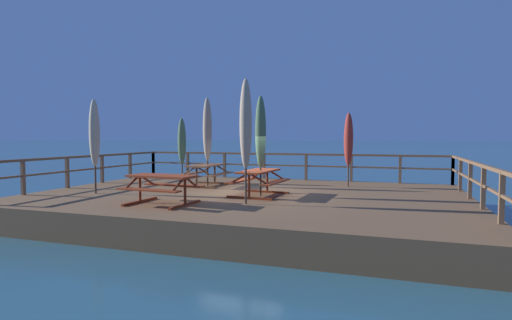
% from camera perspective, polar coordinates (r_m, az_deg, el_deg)
% --- Properties ---
extents(ground_plane, '(600.00, 600.00, 0.00)m').
position_cam_1_polar(ground_plane, '(12.73, -0.99, -7.96)').
color(ground_plane, '#2D5B6B').
extents(wooden_deck, '(12.96, 9.00, 0.73)m').
position_cam_1_polar(wooden_deck, '(12.66, -1.00, -6.34)').
color(wooden_deck, brown).
rests_on(wooden_deck, ground).
extents(railing_waterside_far, '(12.76, 0.10, 1.09)m').
position_cam_1_polar(railing_waterside_far, '(16.67, 4.09, -0.20)').
color(railing_waterside_far, brown).
rests_on(railing_waterside_far, wooden_deck).
extents(railing_side_left, '(0.10, 8.80, 1.09)m').
position_cam_1_polar(railing_side_left, '(15.84, -23.08, -0.65)').
color(railing_side_left, brown).
rests_on(railing_side_left, wooden_deck).
extents(railing_side_right, '(0.10, 8.80, 1.09)m').
position_cam_1_polar(railing_side_right, '(11.97, 28.85, -1.97)').
color(railing_side_right, brown).
rests_on(railing_side_right, wooden_deck).
extents(picnic_table_mid_centre, '(1.51, 1.87, 0.78)m').
position_cam_1_polar(picnic_table_mid_centre, '(11.94, 0.37, -2.47)').
color(picnic_table_mid_centre, '#993819').
rests_on(picnic_table_mid_centre, wooden_deck).
extents(picnic_table_front_left, '(1.47, 1.77, 0.78)m').
position_cam_1_polar(picnic_table_front_left, '(14.52, -7.13, -1.49)').
color(picnic_table_front_left, brown).
rests_on(picnic_table_front_left, wooden_deck).
extents(picnic_table_back_right, '(1.84, 1.50, 0.78)m').
position_cam_1_polar(picnic_table_back_right, '(10.72, -13.24, -3.21)').
color(picnic_table_back_right, '#993819').
rests_on(picnic_table_back_right, wooden_deck).
extents(patio_umbrella_short_mid, '(0.32, 0.32, 2.98)m').
position_cam_1_polar(patio_umbrella_short_mid, '(11.88, 0.66, 3.96)').
color(patio_umbrella_short_mid, '#4C3828').
rests_on(patio_umbrella_short_mid, wooden_deck).
extents(patio_umbrella_tall_mid_right, '(0.32, 0.32, 3.17)m').
position_cam_1_polar(patio_umbrella_tall_mid_right, '(14.48, -6.93, 4.29)').
color(patio_umbrella_tall_mid_right, '#4C3828').
rests_on(patio_umbrella_tall_mid_right, wooden_deck).
extents(patio_umbrella_tall_back_left, '(0.32, 0.32, 3.26)m').
position_cam_1_polar(patio_umbrella_tall_back_left, '(10.42, -1.47, 5.07)').
color(patio_umbrella_tall_back_left, '#4C3828').
rests_on(patio_umbrella_tall_back_left, wooden_deck).
extents(patio_umbrella_tall_mid_left, '(0.32, 0.32, 2.93)m').
position_cam_1_polar(patio_umbrella_tall_mid_left, '(13.36, -21.99, 3.52)').
color(patio_umbrella_tall_mid_left, '#4C3828').
rests_on(patio_umbrella_tall_mid_left, wooden_deck).
extents(patio_umbrella_short_front, '(0.32, 0.32, 2.50)m').
position_cam_1_polar(patio_umbrella_short_front, '(15.84, -10.50, 2.61)').
color(patio_umbrella_short_front, '#4C3828').
rests_on(patio_umbrella_short_front, wooden_deck).
extents(patio_umbrella_tall_front, '(0.32, 0.32, 2.61)m').
position_cam_1_polar(patio_umbrella_tall_front, '(14.49, 13.02, 2.83)').
color(patio_umbrella_tall_front, '#4C3828').
rests_on(patio_umbrella_tall_front, wooden_deck).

